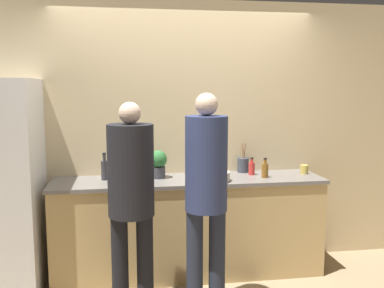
{
  "coord_description": "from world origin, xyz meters",
  "views": [
    {
      "loc": [
        -0.58,
        -3.53,
        1.77
      ],
      "look_at": [
        0.0,
        0.14,
        1.28
      ],
      "focal_mm": 40.0,
      "sensor_mm": 36.0,
      "label": 1
    }
  ],
  "objects_px": {
    "fruit_bowl": "(212,176)",
    "bottle_dark": "(105,169)",
    "bottle_amber": "(265,170)",
    "cup_blue": "(142,179)",
    "potted_plant": "(158,163)",
    "utensil_crock": "(243,165)",
    "person_left": "(131,190)",
    "cup_yellow": "(304,169)",
    "person_center": "(206,186)",
    "bottle_red": "(252,168)"
  },
  "relations": [
    {
      "from": "person_center",
      "to": "bottle_red",
      "type": "height_order",
      "value": "person_center"
    },
    {
      "from": "fruit_bowl",
      "to": "potted_plant",
      "type": "relative_size",
      "value": 1.28
    },
    {
      "from": "person_center",
      "to": "cup_yellow",
      "type": "xyz_separation_m",
      "value": [
        1.13,
        0.75,
        -0.05
      ]
    },
    {
      "from": "cup_yellow",
      "to": "potted_plant",
      "type": "xyz_separation_m",
      "value": [
        -1.43,
        0.03,
        0.1
      ]
    },
    {
      "from": "person_center",
      "to": "bottle_red",
      "type": "bearing_deg",
      "value": 52.7
    },
    {
      "from": "bottle_dark",
      "to": "cup_blue",
      "type": "distance_m",
      "value": 0.41
    },
    {
      "from": "bottle_red",
      "to": "cup_yellow",
      "type": "relative_size",
      "value": 1.97
    },
    {
      "from": "person_center",
      "to": "cup_yellow",
      "type": "bearing_deg",
      "value": 33.81
    },
    {
      "from": "person_left",
      "to": "fruit_bowl",
      "type": "relative_size",
      "value": 5.0
    },
    {
      "from": "fruit_bowl",
      "to": "potted_plant",
      "type": "xyz_separation_m",
      "value": [
        -0.47,
        0.2,
        0.1
      ]
    },
    {
      "from": "bottle_red",
      "to": "bottle_dark",
      "type": "relative_size",
      "value": 0.68
    },
    {
      "from": "person_center",
      "to": "bottle_dark",
      "type": "xyz_separation_m",
      "value": [
        -0.8,
        0.78,
        0.01
      ]
    },
    {
      "from": "bottle_red",
      "to": "bottle_dark",
      "type": "distance_m",
      "value": 1.4
    },
    {
      "from": "fruit_bowl",
      "to": "bottle_amber",
      "type": "relative_size",
      "value": 1.78
    },
    {
      "from": "person_center",
      "to": "bottle_amber",
      "type": "height_order",
      "value": "person_center"
    },
    {
      "from": "cup_yellow",
      "to": "cup_blue",
      "type": "relative_size",
      "value": 0.87
    },
    {
      "from": "cup_yellow",
      "to": "bottle_dark",
      "type": "bearing_deg",
      "value": 179.21
    },
    {
      "from": "utensil_crock",
      "to": "person_left",
      "type": "bearing_deg",
      "value": -142.36
    },
    {
      "from": "utensil_crock",
      "to": "cup_blue",
      "type": "height_order",
      "value": "utensil_crock"
    },
    {
      "from": "person_center",
      "to": "fruit_bowl",
      "type": "relative_size",
      "value": 5.2
    },
    {
      "from": "person_center",
      "to": "bottle_amber",
      "type": "distance_m",
      "value": 0.94
    },
    {
      "from": "utensil_crock",
      "to": "bottle_red",
      "type": "xyz_separation_m",
      "value": [
        0.05,
        -0.14,
        -0.01
      ]
    },
    {
      "from": "person_center",
      "to": "bottle_amber",
      "type": "bearing_deg",
      "value": 43.22
    },
    {
      "from": "fruit_bowl",
      "to": "bottle_dark",
      "type": "xyz_separation_m",
      "value": [
        -0.96,
        0.19,
        0.05
      ]
    },
    {
      "from": "person_left",
      "to": "cup_yellow",
      "type": "distance_m",
      "value": 1.83
    },
    {
      "from": "person_center",
      "to": "utensil_crock",
      "type": "height_order",
      "value": "person_center"
    },
    {
      "from": "person_center",
      "to": "bottle_red",
      "type": "distance_m",
      "value": 0.99
    },
    {
      "from": "cup_blue",
      "to": "bottle_amber",
      "type": "bearing_deg",
      "value": 5.3
    },
    {
      "from": "bottle_amber",
      "to": "potted_plant",
      "type": "distance_m",
      "value": 1.01
    },
    {
      "from": "fruit_bowl",
      "to": "bottle_amber",
      "type": "height_order",
      "value": "bottle_amber"
    },
    {
      "from": "bottle_red",
      "to": "bottle_amber",
      "type": "relative_size",
      "value": 0.91
    },
    {
      "from": "cup_blue",
      "to": "potted_plant",
      "type": "distance_m",
      "value": 0.31
    },
    {
      "from": "utensil_crock",
      "to": "cup_blue",
      "type": "relative_size",
      "value": 2.96
    },
    {
      "from": "person_center",
      "to": "utensil_crock",
      "type": "relative_size",
      "value": 5.89
    },
    {
      "from": "person_center",
      "to": "fruit_bowl",
      "type": "bearing_deg",
      "value": 74.34
    },
    {
      "from": "cup_blue",
      "to": "person_left",
      "type": "bearing_deg",
      "value": -102.33
    },
    {
      "from": "bottle_dark",
      "to": "cup_blue",
      "type": "bearing_deg",
      "value": -35.84
    },
    {
      "from": "fruit_bowl",
      "to": "utensil_crock",
      "type": "distance_m",
      "value": 0.52
    },
    {
      "from": "cup_blue",
      "to": "bottle_dark",
      "type": "bearing_deg",
      "value": 144.16
    },
    {
      "from": "person_left",
      "to": "person_center",
      "type": "relative_size",
      "value": 0.96
    },
    {
      "from": "fruit_bowl",
      "to": "utensil_crock",
      "type": "height_order",
      "value": "utensil_crock"
    },
    {
      "from": "person_left",
      "to": "bottle_dark",
      "type": "xyz_separation_m",
      "value": [
        -0.23,
        0.72,
        0.03
      ]
    },
    {
      "from": "bottle_dark",
      "to": "cup_yellow",
      "type": "relative_size",
      "value": 2.9
    },
    {
      "from": "bottle_amber",
      "to": "fruit_bowl",
      "type": "bearing_deg",
      "value": -173.45
    },
    {
      "from": "utensil_crock",
      "to": "cup_blue",
      "type": "bearing_deg",
      "value": -159.22
    },
    {
      "from": "potted_plant",
      "to": "bottle_amber",
      "type": "bearing_deg",
      "value": -8.01
    },
    {
      "from": "cup_yellow",
      "to": "bottle_amber",
      "type": "bearing_deg",
      "value": -166.18
    },
    {
      "from": "utensil_crock",
      "to": "potted_plant",
      "type": "relative_size",
      "value": 1.13
    },
    {
      "from": "bottle_red",
      "to": "utensil_crock",
      "type": "bearing_deg",
      "value": 109.43
    },
    {
      "from": "fruit_bowl",
      "to": "person_center",
      "type": "bearing_deg",
      "value": -105.66
    }
  ]
}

